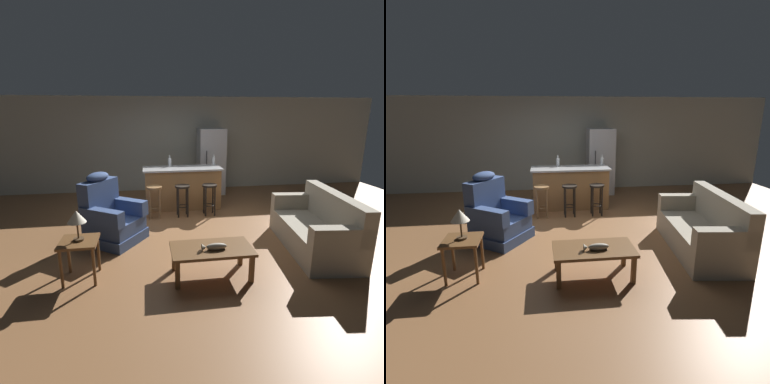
% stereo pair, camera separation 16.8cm
% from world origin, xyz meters
% --- Properties ---
extents(ground_plane, '(12.00, 12.00, 0.00)m').
position_xyz_m(ground_plane, '(0.00, 0.00, 0.00)').
color(ground_plane, brown).
extents(back_wall, '(12.00, 0.05, 2.60)m').
position_xyz_m(back_wall, '(0.00, 3.12, 1.30)').
color(back_wall, '#B2B2A3').
rests_on(back_wall, ground_plane).
extents(coffee_table, '(1.10, 0.60, 0.42)m').
position_xyz_m(coffee_table, '(0.01, -1.78, 0.36)').
color(coffee_table, brown).
rests_on(coffee_table, ground_plane).
extents(fish_figurine, '(0.34, 0.10, 0.10)m').
position_xyz_m(fish_figurine, '(0.03, -1.85, 0.46)').
color(fish_figurine, '#4C3823').
rests_on(fish_figurine, coffee_table).
extents(couch, '(1.06, 1.99, 0.94)m').
position_xyz_m(couch, '(1.90, -1.19, 0.34)').
color(couch, '#9E937F').
rests_on(couch, ground_plane).
extents(recliner_near_lamp, '(1.17, 1.17, 1.20)m').
position_xyz_m(recliner_near_lamp, '(-1.46, -0.36, 0.42)').
color(recliner_near_lamp, '#384C7A').
rests_on(recliner_near_lamp, ground_plane).
extents(end_table, '(0.48, 0.48, 0.56)m').
position_xyz_m(end_table, '(-1.73, -1.60, 0.46)').
color(end_table, brown).
rests_on(end_table, ground_plane).
extents(table_lamp, '(0.24, 0.24, 0.41)m').
position_xyz_m(table_lamp, '(-1.73, -1.59, 0.87)').
color(table_lamp, '#4C3823').
rests_on(table_lamp, end_table).
extents(kitchen_island, '(1.80, 0.70, 0.95)m').
position_xyz_m(kitchen_island, '(0.00, 1.35, 0.48)').
color(kitchen_island, '#9E7042').
rests_on(kitchen_island, ground_plane).
extents(bar_stool_left, '(0.32, 0.32, 0.68)m').
position_xyz_m(bar_stool_left, '(-0.67, 0.72, 0.47)').
color(bar_stool_left, olive).
rests_on(bar_stool_left, ground_plane).
extents(bar_stool_middle, '(0.32, 0.32, 0.68)m').
position_xyz_m(bar_stool_middle, '(-0.08, 0.72, 0.47)').
color(bar_stool_middle, black).
rests_on(bar_stool_middle, ground_plane).
extents(bar_stool_right, '(0.32, 0.32, 0.68)m').
position_xyz_m(bar_stool_right, '(0.51, 0.72, 0.47)').
color(bar_stool_right, black).
rests_on(bar_stool_right, ground_plane).
extents(refrigerator, '(0.70, 0.69, 1.76)m').
position_xyz_m(refrigerator, '(0.94, 2.55, 0.88)').
color(refrigerator, '#B7B7BC').
rests_on(refrigerator, ground_plane).
extents(bottle_tall_green, '(0.08, 0.08, 0.24)m').
position_xyz_m(bottle_tall_green, '(0.80, 1.60, 1.04)').
color(bottle_tall_green, silver).
rests_on(bottle_tall_green, kitchen_island).
extents(bottle_short_amber, '(0.08, 0.08, 0.26)m').
position_xyz_m(bottle_short_amber, '(-0.27, 1.57, 1.05)').
color(bottle_short_amber, silver).
rests_on(bottle_short_amber, kitchen_island).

